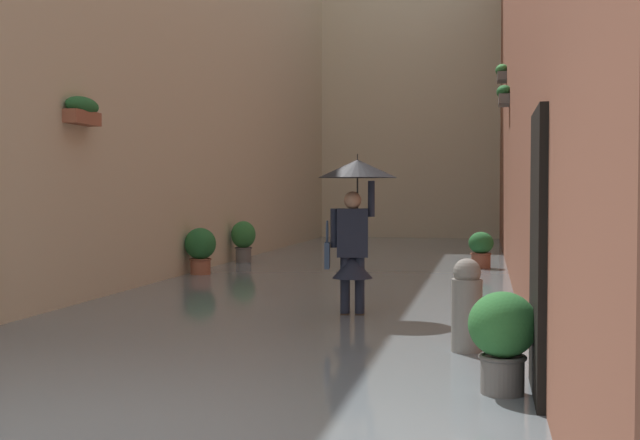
% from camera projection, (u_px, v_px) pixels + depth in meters
% --- Properties ---
extents(ground_plane, '(60.00, 60.00, 0.00)m').
position_uv_depth(ground_plane, '(354.00, 275.00, 15.47)').
color(ground_plane, '#605B56').
extents(flood_water, '(6.57, 27.86, 0.09)m').
position_uv_depth(flood_water, '(354.00, 272.00, 15.47)').
color(flood_water, slate).
rests_on(flood_water, ground_plane).
extents(building_facade_left, '(2.04, 25.86, 8.66)m').
position_uv_depth(building_facade_left, '(561.00, 41.00, 14.55)').
color(building_facade_left, brown).
rests_on(building_facade_left, ground_plane).
extents(building_facade_right, '(2.04, 25.86, 10.15)m').
position_uv_depth(building_facade_right, '(168.00, 17.00, 16.05)').
color(building_facade_right, beige).
rests_on(building_facade_right, ground_plane).
extents(building_facade_far, '(9.37, 1.80, 12.52)m').
position_uv_depth(building_facade_far, '(412.00, 52.00, 26.83)').
color(building_facade_far, beige).
rests_on(building_facade_far, ground_plane).
extents(person_wading, '(0.97, 0.97, 2.06)m').
position_uv_depth(person_wading, '(355.00, 207.00, 9.88)').
color(person_wading, '#2D2319').
rests_on(person_wading, ground_plane).
extents(potted_plant_mid_left, '(0.51, 0.51, 0.86)m').
position_uv_depth(potted_plant_mid_left, '(503.00, 338.00, 5.99)').
color(potted_plant_mid_left, '#66605B').
rests_on(potted_plant_mid_left, ground_plane).
extents(potted_plant_far_right, '(0.52, 0.52, 0.97)m').
position_uv_depth(potted_plant_far_right, '(243.00, 240.00, 17.12)').
color(potted_plant_far_right, '#66605B').
rests_on(potted_plant_far_right, ground_plane).
extents(potted_plant_far_left, '(0.49, 0.49, 0.80)m').
position_uv_depth(potted_plant_far_left, '(481.00, 250.00, 15.85)').
color(potted_plant_far_left, brown).
rests_on(potted_plant_far_left, ground_plane).
extents(potted_plant_mid_right, '(0.57, 0.57, 0.94)m').
position_uv_depth(potted_plant_mid_right, '(200.00, 249.00, 14.65)').
color(potted_plant_mid_right, '#9E563D').
rests_on(potted_plant_mid_right, ground_plane).
extents(mooring_bollard, '(0.29, 0.29, 0.97)m').
position_uv_depth(mooring_bollard, '(467.00, 310.00, 7.57)').
color(mooring_bollard, gray).
rests_on(mooring_bollard, ground_plane).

